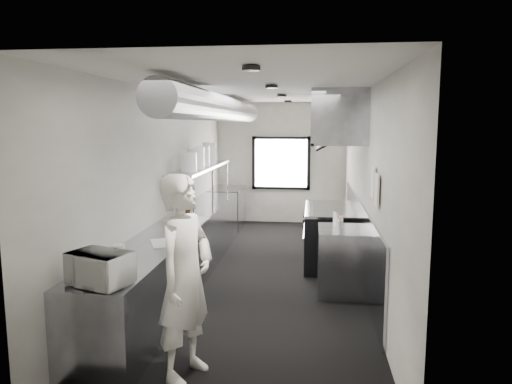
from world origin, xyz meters
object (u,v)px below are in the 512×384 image
(squeeze_bottle_e, at_px, (335,218))
(deli_tub_b, at_px, (119,250))
(microwave, at_px, (100,268))
(squeeze_bottle_b, at_px, (340,225))
(plate_stack_c, at_px, (203,156))
(cutting_board, at_px, (188,221))
(bottle_station, at_px, (342,261))
(squeeze_bottle_d, at_px, (337,220))
(exhaust_hood, at_px, (336,119))
(plate_stack_a, at_px, (189,162))
(plate_stack_d, at_px, (209,153))
(prep_counter, at_px, (182,252))
(range, at_px, (330,236))
(deli_tub_a, at_px, (104,264))
(pass_shelf, at_px, (201,169))
(plate_stack_b, at_px, (196,158))
(squeeze_bottle_c, at_px, (341,222))
(line_cook, at_px, (185,277))
(squeeze_bottle_a, at_px, (339,227))
(far_work_table, at_px, (227,208))
(knife_block, at_px, (189,202))
(small_plate, at_px, (174,232))

(squeeze_bottle_e, bearing_deg, deli_tub_b, -142.06)
(microwave, bearing_deg, squeeze_bottle_b, 66.41)
(plate_stack_c, xyz_separation_m, squeeze_bottle_e, (2.26, -1.54, -0.75))
(cutting_board, relative_size, squeeze_bottle_b, 3.63)
(squeeze_bottle_b, bearing_deg, bottle_station, 76.54)
(squeeze_bottle_e, bearing_deg, squeeze_bottle_d, -85.15)
(bottle_station, bearing_deg, exhaust_hood, 92.18)
(bottle_station, bearing_deg, plate_stack_c, 142.10)
(plate_stack_a, bearing_deg, plate_stack_d, 90.36)
(prep_counter, bearing_deg, squeeze_bottle_d, -1.38)
(range, height_order, deli_tub_a, deli_tub_a)
(squeeze_bottle_b, bearing_deg, exhaust_hood, 90.29)
(pass_shelf, relative_size, plate_stack_b, 8.65)
(deli_tub_a, height_order, squeeze_bottle_c, squeeze_bottle_c)
(line_cook, bearing_deg, squeeze_bottle_a, -16.44)
(plate_stack_d, bearing_deg, squeeze_bottle_c, -45.19)
(microwave, relative_size, deli_tub_b, 3.33)
(exhaust_hood, relative_size, plate_stack_c, 6.38)
(microwave, distance_m, squeeze_bottle_e, 3.58)
(plate_stack_b, bearing_deg, range, 2.07)
(far_work_table, bearing_deg, plate_stack_b, -90.84)
(far_work_table, bearing_deg, prep_counter, -90.00)
(far_work_table, relative_size, cutting_board, 1.93)
(knife_block, relative_size, squeeze_bottle_b, 1.50)
(pass_shelf, distance_m, plate_stack_c, 0.24)
(cutting_board, bearing_deg, deli_tub_a, -95.21)
(small_plate, bearing_deg, prep_counter, 98.22)
(cutting_board, relative_size, plate_stack_d, 1.59)
(cutting_board, bearing_deg, bottle_station, -5.41)
(small_plate, distance_m, squeeze_bottle_e, 2.25)
(line_cook, xyz_separation_m, small_plate, (-0.66, 1.90, -0.03))
(bottle_station, relative_size, knife_block, 3.50)
(pass_shelf, bearing_deg, deli_tub_b, -92.69)
(small_plate, bearing_deg, squeeze_bottle_a, 3.69)
(plate_stack_a, height_order, squeeze_bottle_c, plate_stack_a)
(far_work_table, distance_m, squeeze_bottle_e, 4.27)
(far_work_table, bearing_deg, plate_stack_a, -90.72)
(deli_tub_b, xyz_separation_m, plate_stack_c, (0.15, 3.42, 0.79))
(bottle_station, relative_size, plate_stack_b, 2.59)
(far_work_table, height_order, small_plate, small_plate)
(microwave, xyz_separation_m, squeeze_bottle_a, (2.20, 2.22, -0.06))
(plate_stack_c, height_order, squeeze_bottle_b, plate_stack_c)
(deli_tub_a, bearing_deg, squeeze_bottle_d, 44.01)
(squeeze_bottle_b, xyz_separation_m, squeeze_bottle_d, (-0.03, 0.34, 0.00))
(small_plate, distance_m, plate_stack_c, 2.45)
(microwave, height_order, cutting_board, microwave)
(deli_tub_b, distance_m, plate_stack_a, 2.55)
(small_plate, bearing_deg, pass_shelf, 93.63)
(small_plate, bearing_deg, microwave, -91.64)
(pass_shelf, xyz_separation_m, knife_block, (-0.11, -0.51, -0.51))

